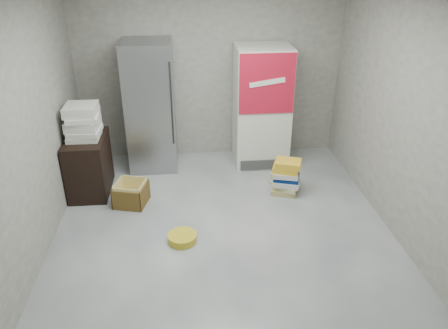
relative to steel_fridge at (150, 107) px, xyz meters
name	(u,v)px	position (x,y,z in m)	size (l,w,h in m)	color
ground	(226,245)	(0.90, -2.13, -0.95)	(5.00, 5.00, 0.00)	#B4B4AF
room_shell	(226,94)	(0.90, -2.13, 0.85)	(4.04, 5.04, 2.82)	#A59F94
steel_fridge	(150,107)	(0.00, 0.00, 0.00)	(0.70, 0.72, 1.90)	#96989D
coke_cooler	(261,106)	(1.65, -0.01, -0.05)	(0.80, 0.73, 1.80)	silver
wood_shelf	(89,165)	(-0.83, -0.73, -0.55)	(0.50, 0.80, 0.80)	black
supply_box_stack	(83,122)	(-0.82, -0.73, 0.08)	(0.44, 0.44, 0.45)	white
phonebook_stack_main	(286,177)	(1.84, -1.05, -0.70)	(0.44, 0.40, 0.50)	tan
phonebook_stack_side	(285,180)	(1.88, -0.81, -0.87)	(0.42, 0.38, 0.15)	#BEB986
cardboard_box	(131,195)	(-0.25, -1.12, -0.82)	(0.48, 0.48, 0.32)	yellow
bucket_lid	(182,238)	(0.41, -2.01, -0.91)	(0.34, 0.34, 0.09)	gold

